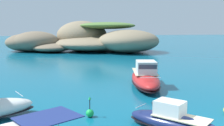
{
  "coord_description": "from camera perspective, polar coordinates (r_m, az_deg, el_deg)",
  "views": [
    {
      "loc": [
        -8.49,
        -12.54,
        6.2
      ],
      "look_at": [
        -1.04,
        19.36,
        1.74
      ],
      "focal_mm": 41.39,
      "sensor_mm": 36.0,
      "label": 1
    }
  ],
  "objects": [
    {
      "name": "islet_small",
      "position": [
        72.03,
        -16.34,
        4.18
      ],
      "size": [
        19.3,
        16.74,
        5.34
      ],
      "color": "#756651",
      "rests_on": "ground"
    },
    {
      "name": "motorboat_red",
      "position": [
        27.75,
        7.39,
        -3.25
      ],
      "size": [
        4.95,
        9.85,
        2.78
      ],
      "color": "red",
      "rests_on": "ground"
    },
    {
      "name": "channel_buoy",
      "position": [
        18.44,
        -4.92,
        -10.82
      ],
      "size": [
        0.56,
        0.56,
        1.48
      ],
      "color": "green",
      "rests_on": "ground"
    },
    {
      "name": "islet_large",
      "position": [
        71.24,
        -2.68,
        5.13
      ],
      "size": [
        33.47,
        33.89,
        8.18
      ],
      "color": "#84755B",
      "rests_on": "ground"
    },
    {
      "name": "motorboat_navy",
      "position": [
        16.43,
        13.44,
        -12.36
      ],
      "size": [
        5.29,
        5.92,
        1.82
      ],
      "color": "navy",
      "rests_on": "ground"
    }
  ]
}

